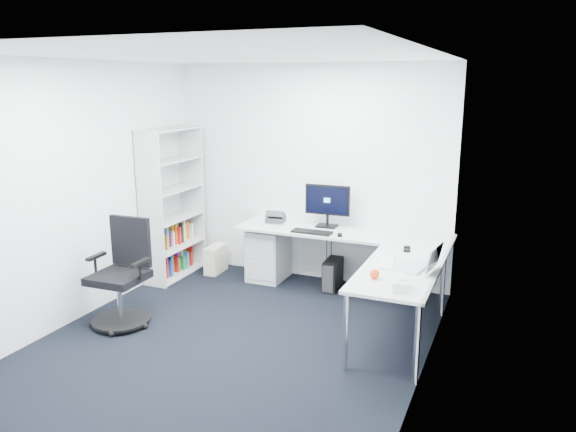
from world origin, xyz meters
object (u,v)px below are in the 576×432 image
at_px(l_desk, 332,270).
at_px(task_chair, 118,274).
at_px(bookshelf, 172,204).
at_px(monitor, 327,205).
at_px(laptop, 411,255).

xyz_separation_m(l_desk, task_chair, (-1.81, -1.48, 0.18)).
xyz_separation_m(bookshelf, task_chair, (0.36, -1.53, -0.41)).
relative_size(l_desk, task_chair, 2.31).
bearing_deg(task_chair, monitor, 49.04).
relative_size(l_desk, monitor, 4.61).
bearing_deg(bookshelf, laptop, -13.32).
height_order(l_desk, task_chair, task_chair).
xyz_separation_m(task_chair, laptop, (2.82, 0.78, 0.33)).
distance_m(task_chair, laptop, 2.95).
relative_size(task_chair, laptop, 2.99).
bearing_deg(task_chair, laptop, 13.73).
relative_size(bookshelf, task_chair, 1.73).
height_order(task_chair, monitor, monitor).
bearing_deg(laptop, task_chair, -155.16).
bearing_deg(task_chair, l_desk, 37.55).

